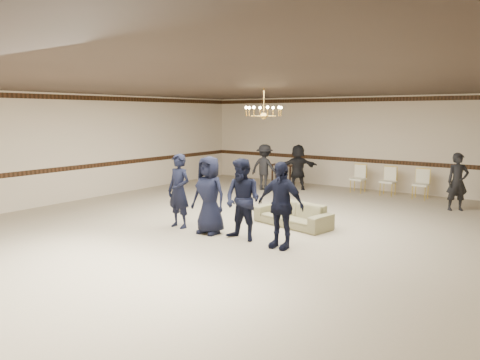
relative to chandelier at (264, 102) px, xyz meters
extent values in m
cube|color=tan|center=(0.00, -1.00, -2.88)|extent=(12.00, 14.00, 0.01)
cube|color=#2E2119|center=(0.00, -1.00, 0.33)|extent=(12.00, 14.00, 0.01)
cube|color=beige|center=(0.00, 6.00, -1.27)|extent=(12.00, 0.01, 3.20)
cube|color=beige|center=(-6.00, -1.00, -1.27)|extent=(0.01, 14.00, 3.20)
cube|color=#392011|center=(0.00, 5.99, -1.88)|extent=(12.00, 0.02, 0.14)
cube|color=#392011|center=(0.00, 5.99, 0.21)|extent=(12.00, 0.02, 0.14)
imported|color=black|center=(-1.22, -1.67, -2.02)|extent=(0.63, 0.42, 1.71)
imported|color=black|center=(-0.32, -1.67, -2.02)|extent=(0.85, 0.57, 1.71)
imported|color=black|center=(0.58, -1.67, -2.02)|extent=(0.85, 0.67, 1.71)
imported|color=black|center=(1.48, -1.67, -2.02)|extent=(1.00, 0.42, 1.71)
imported|color=#7A7651|center=(0.83, -0.01, -2.60)|extent=(1.98, 1.08, 0.55)
imported|color=black|center=(-2.39, 3.77, -2.09)|extent=(1.04, 0.62, 1.57)
imported|color=black|center=(-1.49, 4.47, -2.09)|extent=(1.37, 1.34, 1.57)
imported|color=black|center=(3.61, 4.07, -2.09)|extent=(0.68, 0.64, 1.57)
cube|color=black|center=(-2.61, 5.40, -2.51)|extent=(0.89, 0.41, 0.73)
camera|label=1|loc=(5.83, -9.01, -0.26)|focal=33.42mm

